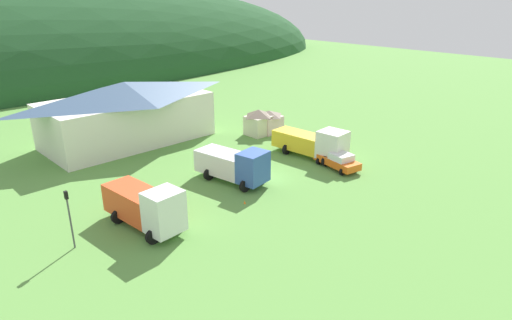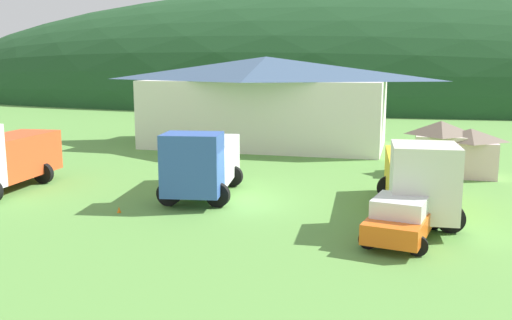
{
  "view_description": "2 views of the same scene",
  "coord_description": "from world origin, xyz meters",
  "views": [
    {
      "loc": [
        -26.26,
        -26.7,
        16.33
      ],
      "look_at": [
        -1.51,
        -0.81,
        2.53
      ],
      "focal_mm": 30.85,
      "sensor_mm": 36.0,
      "label": 1
    },
    {
      "loc": [
        7.24,
        -23.3,
        6.29
      ],
      "look_at": [
        0.57,
        1.11,
        1.92
      ],
      "focal_mm": 38.68,
      "sensor_mm": 36.0,
      "label": 2
    }
  ],
  "objects": [
    {
      "name": "service_pickup_orange",
      "position": [
        7.27,
        -3.21,
        0.83
      ],
      "size": [
        2.95,
        5.2,
        1.66
      ],
      "rotation": [
        0.0,
        0.0,
        -1.76
      ],
      "color": "orange",
      "rests_on": "ground"
    },
    {
      "name": "forested_hill_backdrop",
      "position": [
        0.0,
        74.65,
        0.0
      ],
      "size": [
        175.82,
        60.0,
        39.11
      ],
      "primitive_type": "ellipsoid",
      "color": "#1E4723",
      "rests_on": "ground"
    },
    {
      "name": "play_shed_cream",
      "position": [
        9.22,
        9.98,
        1.61
      ],
      "size": [
        2.98,
        2.74,
        3.12
      ],
      "color": "beige",
      "rests_on": "ground"
    },
    {
      "name": "box_truck_blue",
      "position": [
        -2.18,
        1.35,
        1.69
      ],
      "size": [
        3.99,
        7.33,
        3.31
      ],
      "rotation": [
        0.0,
        0.0,
        -1.41
      ],
      "color": "#3356AD",
      "rests_on": "ground"
    },
    {
      "name": "traffic_cone_near_pickup",
      "position": [
        -4.54,
        -2.63,
        0.0
      ],
      "size": [
        0.36,
        0.36,
        0.53
      ],
      "primitive_type": "cone",
      "color": "orange",
      "rests_on": "ground"
    },
    {
      "name": "heavy_rig_white",
      "position": [
        -12.32,
        -0.57,
        1.79
      ],
      "size": [
        3.59,
        7.3,
        3.56
      ],
      "rotation": [
        0.0,
        0.0,
        -1.49
      ],
      "color": "white",
      "rests_on": "ground"
    },
    {
      "name": "ground_plane",
      "position": [
        0.0,
        0.0,
        0.0
      ],
      "size": [
        200.0,
        200.0,
        0.0
      ],
      "primitive_type": "plane",
      "color": "#5B9342"
    },
    {
      "name": "traffic_light_west",
      "position": [
        -17.37,
        0.47,
        2.59
      ],
      "size": [
        0.2,
        0.32,
        4.23
      ],
      "color": "#4C4C51",
      "rests_on": "ground"
    },
    {
      "name": "depot_building",
      "position": [
        -3.36,
        18.48,
        3.57
      ],
      "size": [
        19.44,
        9.73,
        6.93
      ],
      "color": "white",
      "rests_on": "ground"
    },
    {
      "name": "play_shed_pink",
      "position": [
        10.83,
        9.79,
        1.41
      ],
      "size": [
        3.02,
        2.68,
        2.74
      ],
      "color": "beige",
      "rests_on": "ground"
    },
    {
      "name": "heavy_rig_striped",
      "position": [
        7.83,
        0.31,
        1.66
      ],
      "size": [
        3.55,
        8.42,
        3.36
      ],
      "rotation": [
        0.0,
        0.0,
        -1.5
      ],
      "color": "silver",
      "rests_on": "ground"
    }
  ]
}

